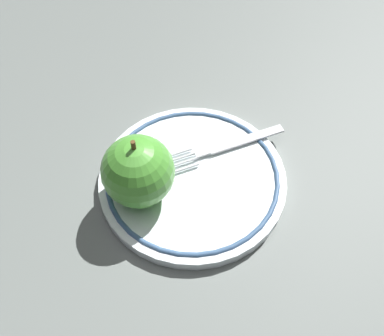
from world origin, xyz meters
TOP-DOWN VIEW (x-y plane):
  - ground_plane at (0.00, 0.00)m, footprint 2.00×2.00m
  - plate at (0.01, -0.00)m, footprint 0.23×0.23m
  - apple_red_whole at (-0.05, -0.03)m, footprint 0.08×0.08m
  - fork at (0.04, 0.05)m, footprint 0.17×0.11m

SIDE VIEW (x-z plane):
  - ground_plane at x=0.00m, z-range 0.00..0.00m
  - plate at x=0.01m, z-range 0.00..0.02m
  - fork at x=0.04m, z-range 0.02..0.02m
  - apple_red_whole at x=-0.05m, z-range 0.01..0.11m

